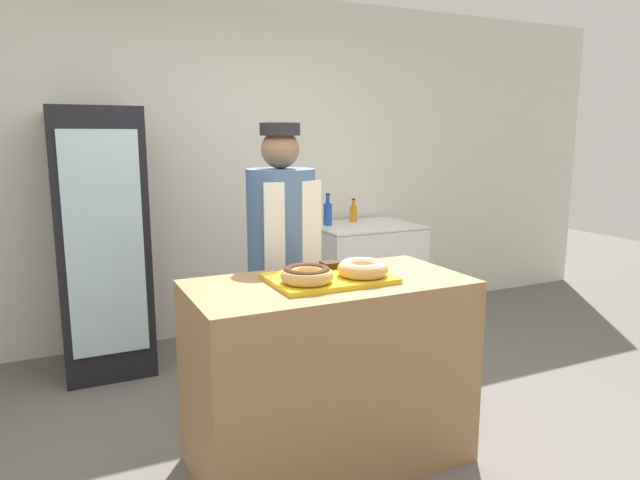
{
  "coord_description": "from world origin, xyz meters",
  "views": [
    {
      "loc": [
        -1.16,
        -2.34,
        1.6
      ],
      "look_at": [
        0.0,
        0.1,
        1.1
      ],
      "focal_mm": 32.0,
      "sensor_mm": 36.0,
      "label": 1
    }
  ],
  "objects_px": {
    "donut_light_glaze": "(363,268)",
    "bottle_orange": "(353,213)",
    "donut_chocolate_glaze": "(307,274)",
    "baker_person": "(282,261)",
    "brownie_back_left": "(302,268)",
    "chest_freezer": "(363,275)",
    "bottle_blue": "(328,213)",
    "brownie_back_right": "(330,265)",
    "beverage_fridge": "(101,242)",
    "serving_tray": "(329,278)"
  },
  "relations": [
    {
      "from": "baker_person",
      "to": "bottle_orange",
      "type": "relative_size",
      "value": 8.33
    },
    {
      "from": "beverage_fridge",
      "to": "chest_freezer",
      "type": "relative_size",
      "value": 2.04
    },
    {
      "from": "brownie_back_left",
      "to": "chest_freezer",
      "type": "height_order",
      "value": "brownie_back_left"
    },
    {
      "from": "donut_light_glaze",
      "to": "bottle_orange",
      "type": "relative_size",
      "value": 1.2
    },
    {
      "from": "bottle_orange",
      "to": "chest_freezer",
      "type": "bearing_deg",
      "value": -88.48
    },
    {
      "from": "beverage_fridge",
      "to": "donut_chocolate_glaze",
      "type": "bearing_deg",
      "value": -67.83
    },
    {
      "from": "brownie_back_left",
      "to": "baker_person",
      "type": "height_order",
      "value": "baker_person"
    },
    {
      "from": "brownie_back_right",
      "to": "chest_freezer",
      "type": "xyz_separation_m",
      "value": [
        1.11,
        1.59,
        -0.52
      ]
    },
    {
      "from": "brownie_back_left",
      "to": "bottle_orange",
      "type": "distance_m",
      "value": 2.16
    },
    {
      "from": "donut_chocolate_glaze",
      "to": "beverage_fridge",
      "type": "height_order",
      "value": "beverage_fridge"
    },
    {
      "from": "donut_light_glaze",
      "to": "chest_freezer",
      "type": "distance_m",
      "value": 2.15
    },
    {
      "from": "chest_freezer",
      "to": "bottle_blue",
      "type": "bearing_deg",
      "value": 160.65
    },
    {
      "from": "donut_chocolate_glaze",
      "to": "bottle_orange",
      "type": "relative_size",
      "value": 1.2
    },
    {
      "from": "chest_freezer",
      "to": "bottle_blue",
      "type": "relative_size",
      "value": 3.31
    },
    {
      "from": "beverage_fridge",
      "to": "brownie_back_right",
      "type": "bearing_deg",
      "value": -59.01
    },
    {
      "from": "brownie_back_left",
      "to": "beverage_fridge",
      "type": "xyz_separation_m",
      "value": [
        -0.8,
        1.58,
        -0.07
      ]
    },
    {
      "from": "brownie_back_left",
      "to": "bottle_orange",
      "type": "xyz_separation_m",
      "value": [
        1.25,
        1.76,
        -0.01
      ]
    },
    {
      "from": "donut_chocolate_glaze",
      "to": "beverage_fridge",
      "type": "xyz_separation_m",
      "value": [
        -0.73,
        1.79,
        -0.09
      ]
    },
    {
      "from": "donut_chocolate_glaze",
      "to": "brownie_back_right",
      "type": "distance_m",
      "value": 0.3
    },
    {
      "from": "donut_light_glaze",
      "to": "bottle_orange",
      "type": "xyz_separation_m",
      "value": [
        1.03,
        1.97,
        -0.04
      ]
    },
    {
      "from": "bottle_blue",
      "to": "brownie_back_left",
      "type": "bearing_deg",
      "value": -119.93
    },
    {
      "from": "chest_freezer",
      "to": "bottle_blue",
      "type": "xyz_separation_m",
      "value": [
        -0.29,
        0.1,
        0.53
      ]
    },
    {
      "from": "donut_chocolate_glaze",
      "to": "bottle_orange",
      "type": "bearing_deg",
      "value": 56.18
    },
    {
      "from": "brownie_back_right",
      "to": "beverage_fridge",
      "type": "relative_size",
      "value": 0.05
    },
    {
      "from": "donut_chocolate_glaze",
      "to": "bottle_blue",
      "type": "relative_size",
      "value": 0.92
    },
    {
      "from": "brownie_back_right",
      "to": "baker_person",
      "type": "distance_m",
      "value": 0.57
    },
    {
      "from": "baker_person",
      "to": "beverage_fridge",
      "type": "height_order",
      "value": "beverage_fridge"
    },
    {
      "from": "donut_chocolate_glaze",
      "to": "bottle_blue",
      "type": "bearing_deg",
      "value": 61.27
    },
    {
      "from": "bottle_orange",
      "to": "brownie_back_left",
      "type": "bearing_deg",
      "value": -125.4
    },
    {
      "from": "bottle_orange",
      "to": "brownie_back_right",
      "type": "bearing_deg",
      "value": -122.0
    },
    {
      "from": "donut_chocolate_glaze",
      "to": "bottle_blue",
      "type": "height_order",
      "value": "bottle_blue"
    },
    {
      "from": "serving_tray",
      "to": "chest_freezer",
      "type": "distance_m",
      "value": 2.15
    },
    {
      "from": "brownie_back_right",
      "to": "chest_freezer",
      "type": "distance_m",
      "value": 2.0
    },
    {
      "from": "serving_tray",
      "to": "donut_light_glaze",
      "type": "distance_m",
      "value": 0.17
    },
    {
      "from": "brownie_back_right",
      "to": "beverage_fridge",
      "type": "height_order",
      "value": "beverage_fridge"
    },
    {
      "from": "donut_light_glaze",
      "to": "beverage_fridge",
      "type": "distance_m",
      "value": 2.06
    },
    {
      "from": "baker_person",
      "to": "donut_light_glaze",
      "type": "bearing_deg",
      "value": -82.31
    },
    {
      "from": "donut_chocolate_glaze",
      "to": "baker_person",
      "type": "bearing_deg",
      "value": 76.52
    },
    {
      "from": "donut_chocolate_glaze",
      "to": "brownie_back_left",
      "type": "relative_size",
      "value": 2.99
    },
    {
      "from": "beverage_fridge",
      "to": "chest_freezer",
      "type": "height_order",
      "value": "beverage_fridge"
    },
    {
      "from": "bottle_blue",
      "to": "beverage_fridge",
      "type": "bearing_deg",
      "value": -176.53
    },
    {
      "from": "baker_person",
      "to": "beverage_fridge",
      "type": "xyz_separation_m",
      "value": [
        -0.91,
        1.02,
        0.02
      ]
    },
    {
      "from": "brownie_back_right",
      "to": "bottle_blue",
      "type": "relative_size",
      "value": 0.31
    },
    {
      "from": "brownie_back_right",
      "to": "bottle_blue",
      "type": "height_order",
      "value": "bottle_blue"
    },
    {
      "from": "brownie_back_left",
      "to": "bottle_orange",
      "type": "relative_size",
      "value": 0.4
    },
    {
      "from": "donut_chocolate_glaze",
      "to": "beverage_fridge",
      "type": "relative_size",
      "value": 0.14
    },
    {
      "from": "brownie_back_left",
      "to": "baker_person",
      "type": "bearing_deg",
      "value": 78.3
    },
    {
      "from": "chest_freezer",
      "to": "brownie_back_right",
      "type": "bearing_deg",
      "value": -124.89
    },
    {
      "from": "donut_light_glaze",
      "to": "brownie_back_left",
      "type": "xyz_separation_m",
      "value": [
        -0.22,
        0.21,
        -0.02
      ]
    },
    {
      "from": "beverage_fridge",
      "to": "bottle_blue",
      "type": "height_order",
      "value": "beverage_fridge"
    }
  ]
}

